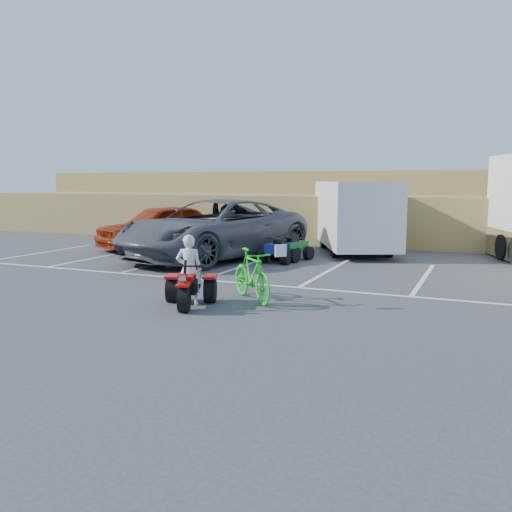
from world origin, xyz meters
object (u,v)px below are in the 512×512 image
at_px(green_dirt_bike, 252,275).
at_px(grey_pickup, 214,229).
at_px(cargo_trailer, 355,214).
at_px(red_trike_atv, 188,306).
at_px(red_car, 161,226).
at_px(quad_atv_green, 292,260).
at_px(quad_atv_blue, 280,262).
at_px(rider, 189,270).

relative_size(green_dirt_bike, grey_pickup, 0.26).
bearing_deg(grey_pickup, cargo_trailer, 57.00).
distance_m(green_dirt_bike, cargo_trailer, 9.15).
distance_m(red_trike_atv, cargo_trailer, 10.29).
distance_m(red_car, quad_atv_green, 5.88).
bearing_deg(quad_atv_blue, cargo_trailer, 68.20).
xyz_separation_m(red_car, quad_atv_green, (5.74, -0.97, -0.86)).
xyz_separation_m(green_dirt_bike, cargo_trailer, (0.15, 9.11, 0.83)).
distance_m(grey_pickup, quad_atv_green, 2.83).
distance_m(grey_pickup, quad_atv_blue, 2.57).
distance_m(cargo_trailer, quad_atv_green, 3.54).
height_order(rider, green_dirt_bike, rider).
relative_size(red_trike_atv, cargo_trailer, 0.24).
distance_m(rider, quad_atv_green, 7.10).
height_order(green_dirt_bike, grey_pickup, grey_pickup).
xyz_separation_m(rider, cargo_trailer, (1.21, 9.99, 0.65)).
bearing_deg(cargo_trailer, quad_atv_green, -140.12).
relative_size(red_trike_atv, red_car, 0.29).
relative_size(red_trike_atv, grey_pickup, 0.20).
xyz_separation_m(grey_pickup, quad_atv_blue, (2.37, 0.02, -1.00)).
bearing_deg(red_trike_atv, quad_atv_green, 71.34).
distance_m(grey_pickup, red_car, 3.54).
bearing_deg(cargo_trailer, quad_atv_blue, -139.01).
bearing_deg(red_car, red_trike_atv, -25.70).
height_order(rider, quad_atv_blue, rider).
height_order(rider, cargo_trailer, cargo_trailer).
xyz_separation_m(rider, quad_atv_blue, (-0.41, 6.47, -0.75)).
bearing_deg(rider, quad_atv_green, -109.05).
bearing_deg(grey_pickup, rider, -51.26).
bearing_deg(quad_atv_green, grey_pickup, -152.37).
relative_size(rider, grey_pickup, 0.21).
xyz_separation_m(green_dirt_bike, quad_atv_blue, (-1.46, 5.59, -0.57)).
bearing_deg(quad_atv_green, red_car, -175.25).
height_order(red_trike_atv, green_dirt_bike, green_dirt_bike).
bearing_deg(red_car, quad_atv_green, 18.47).
bearing_deg(quad_atv_blue, quad_atv_green, 73.99).
xyz_separation_m(red_trike_atv, cargo_trailer, (1.15, 10.13, 1.40)).
xyz_separation_m(red_trike_atv, grey_pickup, (-2.83, 6.59, 1.00)).
height_order(grey_pickup, quad_atv_blue, grey_pickup).
height_order(green_dirt_bike, cargo_trailer, cargo_trailer).
height_order(green_dirt_bike, quad_atv_blue, green_dirt_bike).
bearing_deg(cargo_trailer, red_trike_atv, -120.84).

